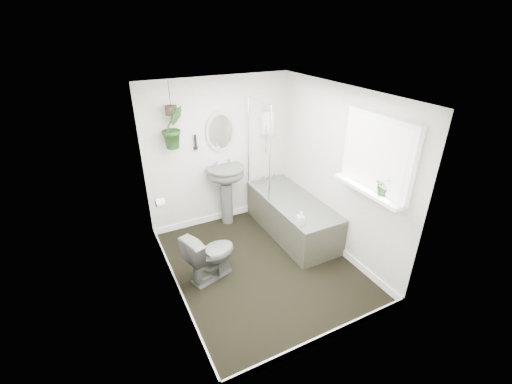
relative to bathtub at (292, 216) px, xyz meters
name	(u,v)px	position (x,y,z in m)	size (l,w,h in m)	color
floor	(261,265)	(-0.80, -0.50, -0.30)	(2.30, 2.80, 0.02)	black
ceiling	(262,92)	(-0.80, -0.50, 2.02)	(2.30, 2.80, 0.02)	white
wall_back	(219,153)	(-0.80, 0.91, 0.86)	(2.30, 0.02, 2.30)	silver
wall_front	(335,253)	(-0.80, -1.91, 0.86)	(2.30, 0.02, 2.30)	silver
wall_left	(166,211)	(-1.96, -0.50, 0.86)	(0.02, 2.80, 2.30)	silver
wall_right	(338,172)	(0.36, -0.50, 0.86)	(0.02, 2.80, 2.30)	silver
skirting	(261,262)	(-0.80, -0.50, -0.24)	(2.30, 2.80, 0.10)	white
bathtub	(292,216)	(0.00, 0.00, 0.00)	(0.72, 1.72, 0.58)	#4C4E48
bath_screen	(259,149)	(-0.33, 0.49, 0.99)	(0.04, 0.72, 1.40)	silver
shower_box	(267,122)	(0.00, 0.84, 1.26)	(0.20, 0.10, 0.35)	white
oval_mirror	(221,132)	(-0.77, 0.87, 1.21)	(0.46, 0.03, 0.62)	#AEA993
wall_sconce	(196,142)	(-1.17, 0.86, 1.11)	(0.04, 0.04, 0.22)	black
toilet_roll_holder	(160,203)	(-1.90, 0.20, 0.61)	(0.11, 0.11, 0.11)	white
window_recess	(378,155)	(0.29, -1.20, 1.36)	(0.08, 1.00, 0.90)	white
window_sill	(367,190)	(0.22, -1.20, 0.94)	(0.18, 1.00, 0.04)	white
window_blinds	(375,156)	(0.24, -1.20, 1.36)	(0.01, 0.86, 0.76)	white
toilet	(211,255)	(-1.47, -0.41, 0.05)	(0.38, 0.67, 0.68)	#4C4E48
pedestal_sink	(227,195)	(-0.77, 0.74, 0.20)	(0.58, 0.49, 0.98)	#4C4E48
sill_plant	(384,186)	(0.25, -1.39, 1.07)	(0.19, 0.16, 0.21)	black
hanging_plant	(173,127)	(-1.50, 0.75, 1.40)	(0.32, 0.26, 0.58)	black
soap_bottle	(300,218)	(-0.29, -0.63, 0.39)	(0.09, 0.09, 0.19)	black
hanging_pot	(171,110)	(-1.50, 0.75, 1.63)	(0.16, 0.16, 0.12)	#2C251D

